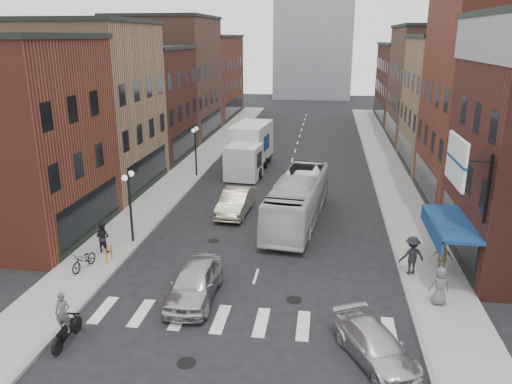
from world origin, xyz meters
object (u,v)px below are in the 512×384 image
ped_left_solo (103,237)px  box_truck (249,149)px  ped_right_a (412,255)px  ped_right_c (440,286)px  sedan_left_far (236,202)px  streetlamp_far (195,142)px  ped_right_b (443,258)px  transit_bus (298,199)px  parked_bicycle (84,260)px  bike_rack (109,254)px  curb_car (376,346)px  motorcycle_rider (64,320)px  billboard_sign (458,162)px  streetlamp_near (129,194)px  sedan_left_near (194,282)px

ped_left_solo → box_truck: bearing=-94.9°
ped_right_a → ped_right_c: size_ratio=1.12×
ped_right_c → sedan_left_far: bearing=-51.7°
streetlamp_far → ped_right_c: (15.55, -18.70, -1.90)m
ped_right_a → ped_right_b: size_ratio=1.22×
ped_right_b → ped_right_c: bearing=106.0°
streetlamp_far → sedan_left_far: size_ratio=0.85×
transit_bus → parked_bicycle: bearing=-133.3°
bike_rack → streetlamp_far: bearing=89.3°
transit_bus → curb_car: 14.10m
sedan_left_far → parked_bicycle: (-5.86, -9.38, -0.17)m
motorcycle_rider → ped_right_b: motorcycle_rider is taller
billboard_sign → sedan_left_far: 15.42m
streetlamp_far → curb_car: (12.56, -22.86, -2.31)m
parked_bicycle → ped_right_b: ped_right_b is taller
curb_car → ped_right_c: bearing=27.2°
parked_bicycle → ped_left_solo: ped_left_solo is taller
sedan_left_far → ped_right_a: ped_right_a is taller
streetlamp_far → ped_left_solo: 15.72m
streetlamp_near → ped_right_b: 16.50m
ped_right_c → streetlamp_near: bearing=-24.5°
sedan_left_far → ped_right_b: (11.49, -7.29, 0.14)m
sedan_left_far → parked_bicycle: 11.06m
parked_bicycle → ped_left_solo: 2.15m
sedan_left_near → sedan_left_far: (-0.22, 11.21, -0.02)m
transit_bus → box_truck: bearing=118.9°
ped_right_b → streetlamp_far: bearing=-14.1°
billboard_sign → streetlamp_near: (-15.99, 3.50, -3.22)m
streetlamp_far → ped_right_c: streetlamp_far is taller
streetlamp_near → ped_right_c: streetlamp_near is taller
billboard_sign → parked_bicycle: bearing=-179.4°
sedan_left_near → parked_bicycle: 6.35m
parked_bicycle → box_truck: bearing=86.0°
streetlamp_near → curb_car: size_ratio=0.99×
streetlamp_near → ped_right_a: streetlamp_near is taller
box_truck → bike_rack: bearing=-96.6°
streetlamp_far → parked_bicycle: streetlamp_far is taller
transit_bus → motorcycle_rider: bearing=-112.3°
bike_rack → box_truck: (4.19, 19.41, 1.36)m
billboard_sign → ped_right_a: (-1.19, 1.56, -5.02)m
parked_bicycle → bike_rack: bearing=59.3°
billboard_sign → parked_bicycle: size_ratio=2.06×
streetlamp_near → motorcycle_rider: (1.10, -9.48, -1.91)m
streetlamp_far → ped_right_b: 22.65m
transit_bus → ped_right_b: transit_bus is taller
streetlamp_far → ped_right_c: size_ratio=2.40×
box_truck → streetlamp_near: bearing=-97.8°
billboard_sign → bike_rack: billboard_sign is taller
box_truck → ped_right_b: bearing=-50.5°
billboard_sign → streetlamp_near: bearing=167.7°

